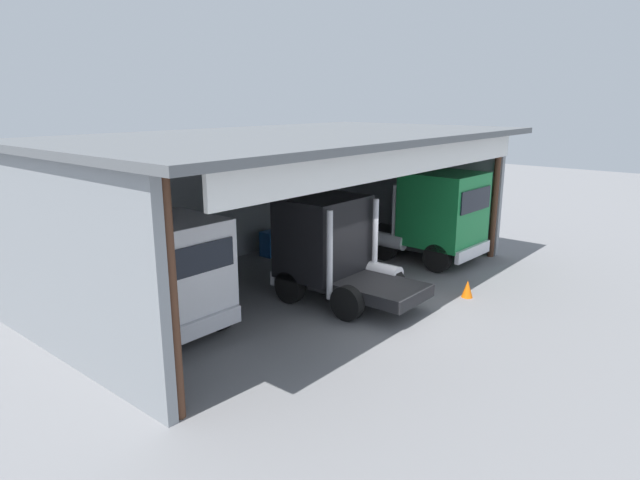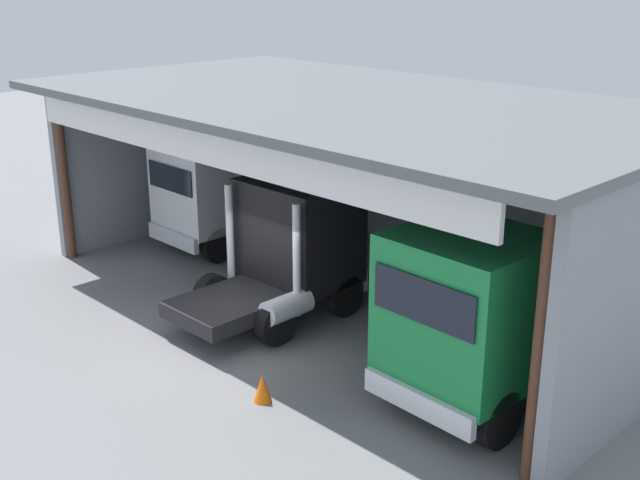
% 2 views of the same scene
% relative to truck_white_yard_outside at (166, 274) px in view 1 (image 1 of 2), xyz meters
% --- Properties ---
extents(ground_plane, '(80.00, 80.00, 0.00)m').
position_rel_truck_white_yard_outside_xyz_m(ground_plane, '(5.27, -3.62, -1.69)').
color(ground_plane, slate).
rests_on(ground_plane, ground).
extents(workshop_shed, '(16.06, 8.97, 5.08)m').
position_rel_truck_white_yard_outside_xyz_m(workshop_shed, '(5.27, 1.15, 1.88)').
color(workshop_shed, gray).
rests_on(workshop_shed, ground).
extents(truck_white_yard_outside, '(2.52, 4.54, 3.17)m').
position_rel_truck_white_yard_outside_xyz_m(truck_white_yard_outside, '(0.00, 0.00, 0.00)').
color(truck_white_yard_outside, white).
rests_on(truck_white_yard_outside, ground).
extents(truck_black_right_bay, '(2.76, 4.59, 3.20)m').
position_rel_truck_white_yard_outside_xyz_m(truck_black_right_bay, '(4.98, -1.53, -0.02)').
color(truck_black_right_bay, black).
rests_on(truck_black_right_bay, ground).
extents(truck_green_center_bay, '(2.77, 4.96, 3.48)m').
position_rel_truck_white_yard_outside_xyz_m(truck_green_center_bay, '(10.64, -2.10, 0.17)').
color(truck_green_center_bay, '#197F3D').
rests_on(truck_green_center_bay, ground).
extents(oil_drum, '(0.58, 0.58, 0.86)m').
position_rel_truck_white_yard_outside_xyz_m(oil_drum, '(7.51, 3.38, -1.25)').
color(oil_drum, gold).
rests_on(oil_drum, ground).
extents(tool_cart, '(0.90, 0.60, 1.00)m').
position_rel_truck_white_yard_outside_xyz_m(tool_cart, '(7.26, 3.35, -1.19)').
color(tool_cart, '#1E59A5').
rests_on(tool_cart, ground).
extents(traffic_cone, '(0.36, 0.36, 0.56)m').
position_rel_truck_white_yard_outside_xyz_m(traffic_cone, '(7.77, -4.83, -1.41)').
color(traffic_cone, orange).
rests_on(traffic_cone, ground).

